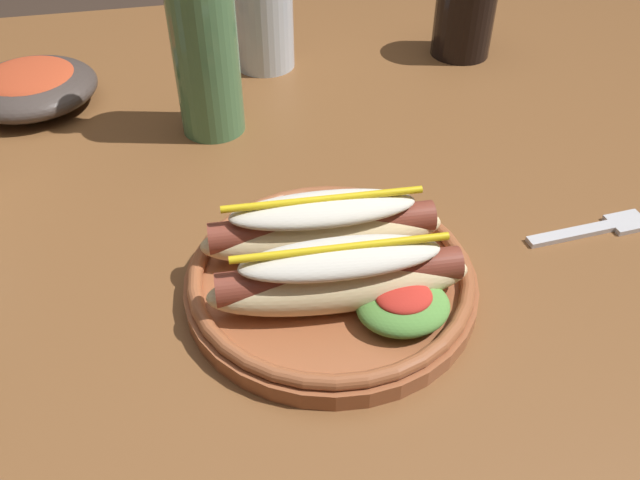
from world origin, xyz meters
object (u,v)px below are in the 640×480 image
Objects in this scene: hot_dog_plate at (331,268)px; soda_cup at (464,16)px; glass_bottle at (205,43)px; side_bowl at (31,86)px; fork at (598,228)px; extra_cup at (264,28)px.

soda_cup reaches higher than hot_dog_plate.
glass_bottle reaches higher than side_bowl.
fork is at bearing -33.93° from side_bowl.
soda_cup is at bearing -4.40° from extra_cup.
soda_cup is 0.55m from side_bowl.
glass_bottle is at bearing 137.65° from fork.
extra_cup is 0.39× the size of glass_bottle.
soda_cup reaches higher than side_bowl.
glass_bottle is (-0.33, 0.26, 0.10)m from fork.
hot_dog_plate is at bearing -76.18° from glass_bottle.
fork is 0.80× the size of side_bowl.
hot_dog_plate is 0.43m from extra_cup.
hot_dog_plate is 0.30m from glass_bottle.
soda_cup reaches higher than fork.
glass_bottle is 0.24m from side_bowl.
extra_cup is at bearing 61.12° from glass_bottle.
glass_bottle is (-0.07, 0.28, 0.07)m from hot_dog_plate.
hot_dog_plate is 0.26m from fork.
glass_bottle reaches higher than soda_cup.
soda_cup is 0.39× the size of glass_bottle.
soda_cup reaches higher than extra_cup.
glass_bottle is 1.73× the size of side_bowl.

